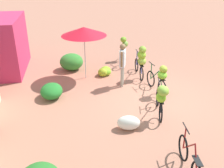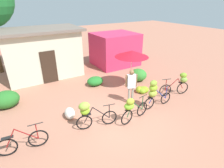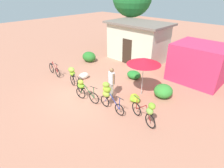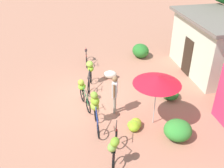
# 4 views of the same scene
# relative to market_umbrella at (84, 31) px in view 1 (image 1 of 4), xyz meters

# --- Properties ---
(ground_plane) EXTENTS (60.00, 60.00, 0.00)m
(ground_plane) POSITION_rel_market_umbrella_xyz_m (-2.30, -2.36, -2.06)
(ground_plane) COLOR #B27159
(hedge_bush_front_right) EXTENTS (0.99, 0.81, 0.53)m
(hedge_bush_front_right) POSITION_rel_market_umbrella_xyz_m (-1.62, 1.38, -1.79)
(hedge_bush_front_right) COLOR #25782A
(hedge_bush_front_right) RESTS_ON ground
(hedge_bush_mid) EXTENTS (1.03, 1.08, 0.77)m
(hedge_bush_mid) POSITION_rel_market_umbrella_xyz_m (1.06, 0.59, -1.68)
(hedge_bush_mid) COLOR #348A32
(hedge_bush_mid) RESTS_ON ground
(market_umbrella) EXTENTS (1.87, 1.87, 2.24)m
(market_umbrella) POSITION_rel_market_umbrella_xyz_m (0.00, 0.00, 0.00)
(market_umbrella) COLOR beige
(market_umbrella) RESTS_ON ground
(bicycle_leftmost) EXTENTS (1.66, 0.24, 0.98)m
(bicycle_leftmost) POSITION_rel_market_umbrella_xyz_m (-6.06, -2.05, -1.69)
(bicycle_leftmost) COLOR black
(bicycle_leftmost) RESTS_ON ground
(bicycle_near_pile) EXTENTS (1.65, 0.50, 1.24)m
(bicycle_near_pile) POSITION_rel_market_umbrella_xyz_m (-3.62, -2.14, -1.30)
(bicycle_near_pile) COLOR black
(bicycle_near_pile) RESTS_ON ground
(bicycle_center_loaded) EXTENTS (1.60, 0.42, 1.20)m
(bicycle_center_loaded) POSITION_rel_market_umbrella_xyz_m (-1.95, -2.68, -1.36)
(bicycle_center_loaded) COLOR black
(bicycle_center_loaded) RESTS_ON ground
(bicycle_by_shop) EXTENTS (1.66, 0.43, 1.48)m
(bicycle_by_shop) POSITION_rel_market_umbrella_xyz_m (-0.41, -2.35, -1.18)
(bicycle_by_shop) COLOR black
(bicycle_by_shop) RESTS_ON ground
(bicycle_rightmost) EXTENTS (1.66, 0.70, 1.23)m
(bicycle_rightmost) POSITION_rel_market_umbrella_xyz_m (1.72, -2.03, -1.36)
(bicycle_rightmost) COLOR black
(bicycle_rightmost) RESTS_ON ground
(banana_pile_on_ground) EXTENTS (0.86, 0.78, 0.35)m
(banana_pile_on_ground) POSITION_rel_market_umbrella_xyz_m (0.17, -0.85, -1.89)
(banana_pile_on_ground) COLOR #8BB924
(banana_pile_on_ground) RESTS_ON ground
(produce_sack) EXTENTS (0.56, 0.77, 0.44)m
(produce_sack) POSITION_rel_market_umbrella_xyz_m (-4.06, -1.01, -1.84)
(produce_sack) COLOR silver
(produce_sack) RESTS_ON ground
(person_vendor) EXTENTS (0.55, 0.32, 1.77)m
(person_vendor) POSITION_rel_market_umbrella_xyz_m (-1.05, -1.41, -0.96)
(person_vendor) COLOR gray
(person_vendor) RESTS_ON ground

